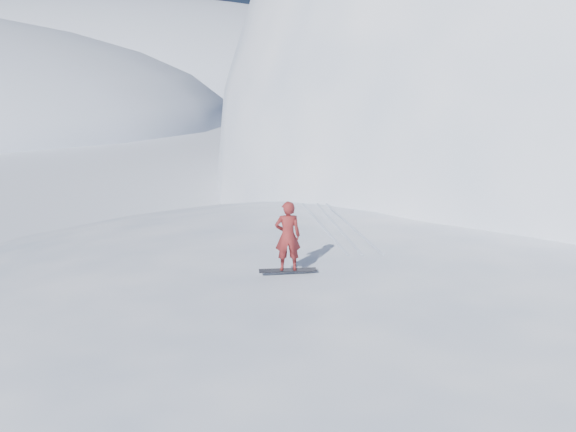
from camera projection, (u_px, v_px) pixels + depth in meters
ground at (439, 392)px, 14.51m from camera, size 400.00×400.00×0.00m
near_ridge at (451, 336)px, 17.41m from camera, size 36.00×28.00×4.80m
peak_shoulder at (544, 200)px, 33.84m from camera, size 28.00×24.00×18.00m
far_ridge_c at (99, 96)px, 121.46m from camera, size 140.00×90.00×36.00m
wind_bumps at (399, 350)px, 16.56m from camera, size 16.00×14.40×1.00m
snowboard at (288, 270)px, 15.34m from camera, size 1.40×0.40×0.02m
snowboarder at (288, 236)px, 15.14m from camera, size 0.65×0.46×1.68m
board_tracks at (336, 225)px, 19.41m from camera, size 2.04×5.94×0.04m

